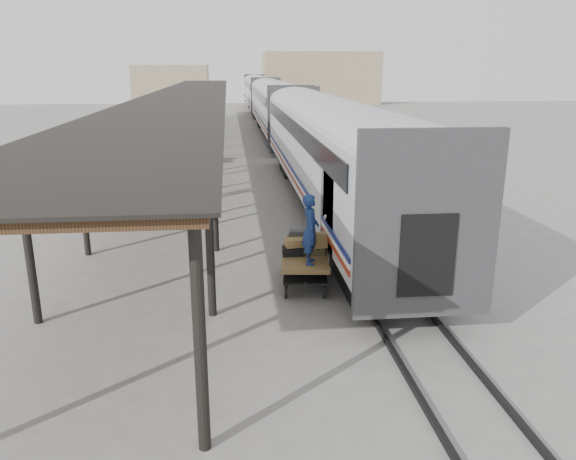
% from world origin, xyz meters
% --- Properties ---
extents(ground, '(160.00, 160.00, 0.00)m').
position_xyz_m(ground, '(0.00, 0.00, 0.00)').
color(ground, slate).
rests_on(ground, ground).
extents(train, '(3.45, 76.01, 4.01)m').
position_xyz_m(train, '(3.19, 33.79, 2.69)').
color(train, silver).
rests_on(train, ground).
extents(canopy, '(4.90, 64.30, 4.15)m').
position_xyz_m(canopy, '(-3.40, 24.00, 4.00)').
color(canopy, '#422B19').
rests_on(canopy, ground).
extents(rails, '(1.54, 150.00, 0.12)m').
position_xyz_m(rails, '(3.20, 34.00, 0.06)').
color(rails, black).
rests_on(rails, ground).
extents(building_far, '(18.00, 10.00, 8.00)m').
position_xyz_m(building_far, '(14.00, 78.00, 4.00)').
color(building_far, tan).
rests_on(building_far, ground).
extents(building_left, '(12.00, 8.00, 6.00)m').
position_xyz_m(building_left, '(-10.00, 82.00, 3.00)').
color(building_left, tan).
rests_on(building_left, ground).
extents(baggage_cart, '(1.51, 2.53, 0.86)m').
position_xyz_m(baggage_cart, '(1.15, -0.26, 0.65)').
color(baggage_cart, brown).
rests_on(baggage_cart, ground).
extents(suitcase_stack, '(1.28, 1.04, 0.58)m').
position_xyz_m(suitcase_stack, '(1.10, 0.06, 1.07)').
color(suitcase_stack, '#353437').
rests_on(suitcase_stack, baggage_cart).
extents(luggage_tug, '(1.29, 1.64, 1.27)m').
position_xyz_m(luggage_tug, '(-2.59, 20.35, 0.58)').
color(luggage_tug, '#9C140E').
rests_on(luggage_tug, ground).
extents(porter, '(0.55, 0.74, 1.84)m').
position_xyz_m(porter, '(1.20, -0.91, 1.78)').
color(porter, navy).
rests_on(porter, baggage_cart).
extents(pedestrian, '(1.08, 0.60, 1.75)m').
position_xyz_m(pedestrian, '(-1.83, 10.53, 0.87)').
color(pedestrian, black).
rests_on(pedestrian, ground).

